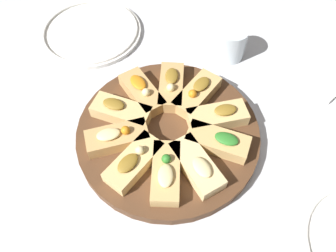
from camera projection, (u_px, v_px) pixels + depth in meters
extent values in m
plane|color=silver|center=(168.00, 136.00, 0.67)|extent=(3.00, 3.00, 0.00)
cylinder|color=#51331E|center=(168.00, 133.00, 0.66)|extent=(0.37, 0.37, 0.02)
cube|color=#E5C689|center=(196.00, 166.00, 0.59)|extent=(0.13, 0.08, 0.03)
ellipsoid|color=beige|center=(202.00, 167.00, 0.57)|extent=(0.05, 0.04, 0.01)
cube|color=tan|center=(217.00, 142.00, 0.62)|extent=(0.13, 0.09, 0.03)
ellipsoid|color=#2D7A28|center=(226.00, 139.00, 0.60)|extent=(0.05, 0.04, 0.01)
cube|color=#DBB775|center=(217.00, 117.00, 0.65)|extent=(0.11, 0.13, 0.03)
ellipsoid|color=olive|center=(225.00, 110.00, 0.64)|extent=(0.05, 0.05, 0.01)
cube|color=tan|center=(197.00, 94.00, 0.68)|extent=(0.06, 0.12, 0.03)
ellipsoid|color=olive|center=(201.00, 84.00, 0.67)|extent=(0.03, 0.05, 0.01)
sphere|color=orange|center=(193.00, 94.00, 0.66)|extent=(0.02, 0.02, 0.02)
cube|color=tan|center=(171.00, 87.00, 0.69)|extent=(0.11, 0.12, 0.03)
ellipsoid|color=olive|center=(172.00, 76.00, 0.69)|extent=(0.05, 0.05, 0.01)
sphere|color=beige|center=(171.00, 87.00, 0.67)|extent=(0.02, 0.02, 0.02)
cube|color=tan|center=(142.00, 93.00, 0.69)|extent=(0.13, 0.08, 0.03)
ellipsoid|color=orange|center=(138.00, 82.00, 0.68)|extent=(0.05, 0.04, 0.01)
sphere|color=beige|center=(146.00, 92.00, 0.66)|extent=(0.02, 0.02, 0.02)
cube|color=#DBB775|center=(121.00, 112.00, 0.66)|extent=(0.13, 0.09, 0.03)
ellipsoid|color=olive|center=(114.00, 104.00, 0.65)|extent=(0.05, 0.04, 0.01)
cube|color=tan|center=(117.00, 138.00, 0.62)|extent=(0.10, 0.13, 0.03)
ellipsoid|color=beige|center=(108.00, 134.00, 0.61)|extent=(0.05, 0.05, 0.01)
sphere|color=orange|center=(125.00, 130.00, 0.61)|extent=(0.02, 0.02, 0.02)
cube|color=#DBB775|center=(134.00, 162.00, 0.59)|extent=(0.06, 0.12, 0.03)
ellipsoid|color=olive|center=(128.00, 163.00, 0.57)|extent=(0.03, 0.05, 0.01)
sphere|color=beige|center=(140.00, 150.00, 0.59)|extent=(0.02, 0.02, 0.02)
cube|color=tan|center=(166.00, 173.00, 0.58)|extent=(0.11, 0.12, 0.03)
ellipsoid|color=beige|center=(165.00, 176.00, 0.56)|extent=(0.05, 0.05, 0.01)
sphere|color=#2D7A28|center=(166.00, 159.00, 0.58)|extent=(0.02, 0.02, 0.02)
cylinder|color=white|center=(91.00, 32.00, 0.84)|extent=(0.26, 0.26, 0.01)
torus|color=white|center=(90.00, 30.00, 0.83)|extent=(0.24, 0.24, 0.01)
cylinder|color=silver|center=(232.00, 44.00, 0.77)|extent=(0.07, 0.07, 0.08)
cube|color=white|center=(319.00, 79.00, 0.75)|extent=(0.12, 0.10, 0.01)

